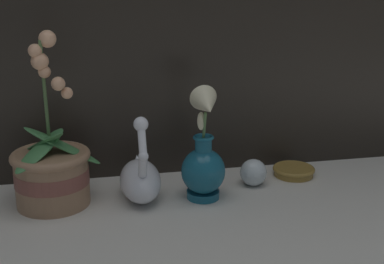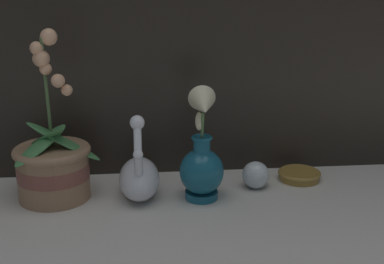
{
  "view_description": "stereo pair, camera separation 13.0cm",
  "coord_description": "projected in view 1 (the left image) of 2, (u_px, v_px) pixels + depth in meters",
  "views": [
    {
      "loc": [
        -0.21,
        -1.07,
        0.55
      ],
      "look_at": [
        0.03,
        0.14,
        0.16
      ],
      "focal_mm": 50.0,
      "sensor_mm": 36.0,
      "label": 1
    },
    {
      "loc": [
        -0.09,
        -1.09,
        0.55
      ],
      "look_at": [
        0.03,
        0.14,
        0.16
      ],
      "focal_mm": 50.0,
      "sensor_mm": 36.0,
      "label": 2
    }
  ],
  "objects": [
    {
      "name": "ground_plane",
      "position": [
        191.0,
        217.0,
        1.21
      ],
      "size": [
        2.8,
        2.8,
        0.0
      ],
      "primitive_type": "plane",
      "color": "beige"
    },
    {
      "name": "glass_sphere",
      "position": [
        253.0,
        172.0,
        1.37
      ],
      "size": [
        0.07,
        0.07,
        0.07
      ],
      "color": "silver",
      "rests_on": "ground_plane"
    },
    {
      "name": "amber_dish",
      "position": [
        294.0,
        170.0,
        1.44
      ],
      "size": [
        0.11,
        0.11,
        0.02
      ],
      "color": "olive",
      "rests_on": "ground_plane"
    },
    {
      "name": "orchid_potted_plant",
      "position": [
        52.0,
        170.0,
        1.25
      ],
      "size": [
        0.21,
        0.2,
        0.41
      ],
      "color": "#9E7556",
      "rests_on": "ground_plane"
    },
    {
      "name": "blue_vase",
      "position": [
        204.0,
        160.0,
        1.28
      ],
      "size": [
        0.11,
        0.13,
        0.28
      ],
      "color": "#195B75",
      "rests_on": "ground_plane"
    },
    {
      "name": "swan_figurine",
      "position": [
        140.0,
        178.0,
        1.29
      ],
      "size": [
        0.1,
        0.2,
        0.22
      ],
      "color": "white",
      "rests_on": "ground_plane"
    }
  ]
}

